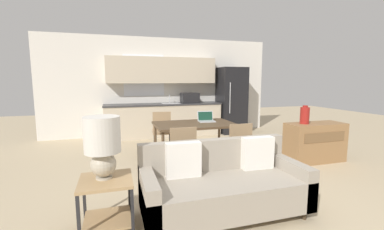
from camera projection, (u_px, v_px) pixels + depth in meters
ground_plane at (232, 210)px, 3.05m from camera, size 20.00×20.00×0.00m
wall_back at (161, 86)px, 7.25m from camera, size 6.40×0.07×2.70m
kitchen_counter at (164, 105)px, 7.04m from camera, size 3.16×0.65×2.15m
refrigerator at (231, 100)px, 7.50m from camera, size 0.73×0.74×1.89m
dining_table at (195, 126)px, 4.88m from camera, size 1.50×0.96×0.72m
couch at (222, 185)px, 2.96m from camera, size 1.85×0.80×0.84m
side_table at (107, 196)px, 2.59m from camera, size 0.52×0.52×0.55m
table_lamp at (102, 143)px, 2.55m from camera, size 0.36×0.36×0.63m
credenza at (315, 142)px, 4.86m from camera, size 1.11×0.47×0.73m
vase at (305, 115)px, 4.74m from camera, size 0.16×0.16×0.34m
dining_chair_far_left at (162, 129)px, 5.56m from camera, size 0.47×0.47×0.84m
dining_chair_near_right at (237, 144)px, 4.26m from camera, size 0.43×0.43×0.84m
dining_chair_near_left at (182, 149)px, 3.95m from camera, size 0.43×0.43×0.84m
laptop at (206, 119)px, 5.10m from camera, size 0.34×0.28×0.20m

